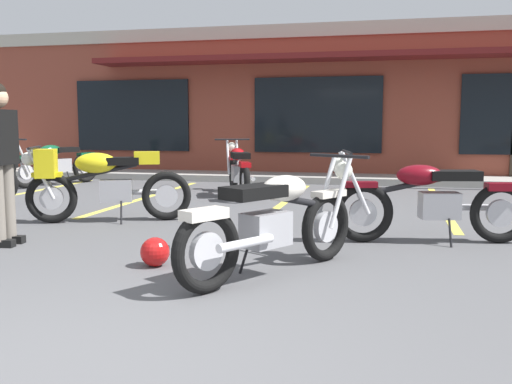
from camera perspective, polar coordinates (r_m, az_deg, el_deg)
The scene contains 11 objects.
ground_plane at distance 6.12m, azimuth -2.68°, elevation -5.11°, with size 80.00×80.00×0.00m, color #515154.
sidewalk_kerb at distance 12.96m, azimuth 5.79°, elevation 1.48°, with size 22.00×1.80×0.14m, color #A8A59E.
brick_storefront_building at distance 16.37m, azimuth 7.44°, elevation 8.42°, with size 16.94×7.15×3.49m.
painted_stall_lines at distance 9.43m, azimuth 2.99°, elevation -0.89°, with size 9.79×4.80×0.01m.
motorcycle_foreground_classic at distance 4.80m, azimuth 1.85°, elevation -2.80°, with size 1.34×1.87×0.98m.
motorcycle_silver_naked at distance 6.37m, azimuth 16.74°, elevation -0.71°, with size 2.09×0.82×0.98m.
motorcycle_blue_standard at distance 12.49m, azimuth -19.13°, elevation 2.74°, with size 1.07×2.01×0.98m.
motorcycle_green_cafe_racer at distance 10.09m, azimuth -1.73°, elevation 2.24°, with size 1.10×2.00×0.98m.
motorcycle_orange_scrambler at distance 7.65m, azimuth -15.10°, elevation 1.05°, with size 2.00×1.09×0.98m.
person_in_black_shirt at distance 6.48m, azimuth -23.94°, elevation 3.46°, with size 0.31×0.61×1.68m.
helmet_on_pavement at distance 5.22m, azimuth -9.92°, elevation -5.84°, with size 0.26×0.26×0.26m.
Camera 1 is at (1.63, -2.36, 1.26)m, focal length 40.59 mm.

